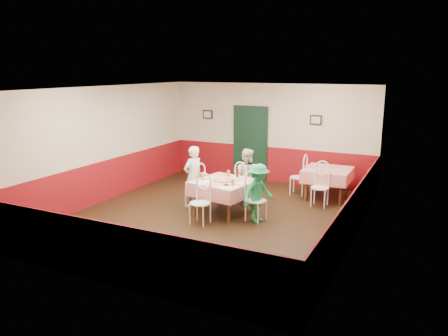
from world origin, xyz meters
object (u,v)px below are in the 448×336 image
at_px(diner_left, 193,176).
at_px(diner_right, 258,193).
at_px(second_table, 327,184).
at_px(beer_bottle, 237,173).
at_px(wallet, 226,185).
at_px(chair_far, 245,186).
at_px(chair_second_a, 298,177).
at_px(chair_second_b, 320,188).
at_px(glass_a, 203,177).
at_px(chair_near, 200,203).
at_px(diner_far, 246,176).
at_px(glass_c, 228,173).
at_px(chair_right, 256,201).
at_px(main_table, 224,197).
at_px(pizza, 223,180).
at_px(glass_b, 233,183).
at_px(chair_left, 195,188).

distance_m(diner_left, diner_right, 1.80).
xyz_separation_m(second_table, beer_bottle, (-1.66, -1.82, 0.50)).
bearing_deg(second_table, wallet, -121.68).
distance_m(chair_far, chair_second_a, 1.65).
distance_m(chair_second_b, glass_a, 2.82).
bearing_deg(chair_near, diner_far, 79.48).
height_order(diner_left, diner_far, diner_left).
xyz_separation_m(glass_c, wallet, (0.31, -0.75, -0.06)).
height_order(chair_right, wallet, chair_right).
bearing_deg(main_table, pizza, -97.03).
xyz_separation_m(chair_second_a, pizza, (-1.06, -2.24, 0.32)).
bearing_deg(glass_c, chair_far, 61.15).
xyz_separation_m(chair_second_a, diner_right, (-0.17, -2.38, 0.18)).
height_order(chair_far, diner_left, diner_left).
distance_m(chair_right, pizza, 0.91).
bearing_deg(glass_a, glass_c, 57.36).
bearing_deg(chair_near, pizza, 79.38).
bearing_deg(glass_b, main_table, 138.97).
height_order(chair_near, chair_second_b, same).
bearing_deg(main_table, diner_far, 79.71).
height_order(chair_near, diner_far, diner_far).
bearing_deg(chair_second_b, chair_left, -153.60).
distance_m(chair_second_a, wallet, 2.71).
bearing_deg(chair_far, chair_right, 141.29).
height_order(chair_left, diner_left, diner_left).
distance_m(main_table, pizza, 0.40).
xyz_separation_m(chair_second_a, beer_bottle, (-0.91, -1.82, 0.43)).
bearing_deg(glass_b, glass_a, 170.08).
height_order(main_table, wallet, wallet).
xyz_separation_m(chair_left, chair_second_b, (2.64, 1.32, 0.00)).
bearing_deg(diner_left, chair_near, 55.83).
bearing_deg(chair_far, chair_second_b, -142.53).
relative_size(glass_c, diner_left, 0.09).
distance_m(chair_second_b, beer_bottle, 2.02).
bearing_deg(chair_left, glass_b, 73.70).
distance_m(chair_second_a, glass_a, 2.85).
relative_size(chair_far, glass_c, 6.58).
distance_m(chair_left, glass_c, 0.88).
height_order(main_table, diner_right, diner_right).
bearing_deg(chair_second_a, second_table, 89.94).
distance_m(main_table, diner_left, 0.97).
bearing_deg(pizza, diner_far, 79.80).
bearing_deg(diner_far, chair_right, 121.79).
height_order(main_table, beer_bottle, beer_bottle).
height_order(second_table, glass_b, glass_b).
xyz_separation_m(pizza, glass_a, (-0.45, -0.14, 0.06)).
bearing_deg(chair_second_a, diner_far, -33.98).
bearing_deg(wallet, diner_right, 25.96).
relative_size(glass_a, diner_left, 0.10).
bearing_deg(chair_far, chair_near, 96.29).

